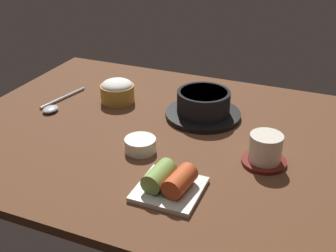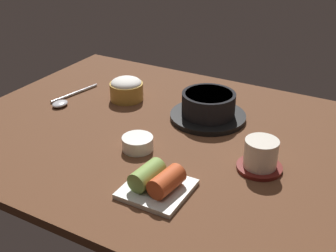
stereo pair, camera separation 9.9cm
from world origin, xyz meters
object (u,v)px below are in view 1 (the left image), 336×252
Objects in this scene: tea_cup_with_saucer at (265,150)px; kimchi_plate at (169,183)px; stone_pot at (203,105)px; banchan_cup_center at (140,144)px; rice_bowl at (117,90)px; spoon at (55,105)px.

tea_cup_with_saucer is 22.23cm from kimchi_plate.
stone_pot reaches higher than tea_cup_with_saucer.
banchan_cup_center is (-7.39, -21.19, -1.58)cm from stone_pot.
rice_bowl is 1.32× the size of banchan_cup_center.
rice_bowl reaches higher than banchan_cup_center.
banchan_cup_center is at bearing -109.24° from stone_pot.
stone_pot is 24.46cm from rice_bowl.
stone_pot is 1.58× the size of kimchi_plate.
tea_cup_with_saucer is at bearing -40.10° from stone_pot.
rice_bowl is 45.90cm from tea_cup_with_saucer.
spoon is at bearing -144.26° from rice_bowl.
banchan_cup_center is 16.22cm from kimchi_plate.
stone_pot is at bearing 70.76° from banchan_cup_center.
banchan_cup_center is at bearing -20.18° from spoon.
rice_bowl is 0.76× the size of kimchi_plate.
spoon is (-30.70, 11.28, -1.01)cm from banchan_cup_center.
spoon is (-38.10, -9.90, -2.59)cm from stone_pot.
kimchi_plate is (28.64, -32.45, -1.19)cm from rice_bowl.
stone_pot is 2.09× the size of rice_bowl.
banchan_cup_center is 0.38× the size of spoon.
rice_bowl is 43.30cm from kimchi_plate.
kimchi_plate is (-14.51, -16.80, -1.15)cm from tea_cup_with_saucer.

